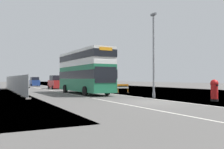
% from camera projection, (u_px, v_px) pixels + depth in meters
% --- Properties ---
extents(ground, '(140.00, 280.00, 0.10)m').
position_uv_depth(ground, '(158.00, 102.00, 18.53)').
color(ground, '#565451').
extents(double_decker_bus, '(3.05, 11.40, 4.98)m').
position_uv_depth(double_decker_bus, '(84.00, 71.00, 28.50)').
color(double_decker_bus, '#1E6B47').
rests_on(double_decker_bus, ground).
extents(lamppost_foreground, '(0.29, 0.70, 7.85)m').
position_uv_depth(lamppost_foreground, '(154.00, 58.00, 22.49)').
color(lamppost_foreground, gray).
rests_on(lamppost_foreground, ground).
extents(red_pillar_postbox, '(0.61, 0.61, 1.70)m').
position_uv_depth(red_pillar_postbox, '(214.00, 89.00, 18.99)').
color(red_pillar_postbox, black).
rests_on(red_pillar_postbox, ground).
extents(roadworks_barrier, '(1.48, 0.65, 1.10)m').
position_uv_depth(roadworks_barrier, '(123.00, 88.00, 29.64)').
color(roadworks_barrier, orange).
rests_on(roadworks_barrier, ground).
extents(construction_site_fence, '(0.44, 27.40, 2.18)m').
position_uv_depth(construction_site_fence, '(14.00, 84.00, 32.94)').
color(construction_site_fence, '#A8AAAD').
rests_on(construction_site_fence, ground).
extents(car_oncoming_near, '(2.05, 4.53, 2.34)m').
position_uv_depth(car_oncoming_near, '(56.00, 83.00, 42.26)').
color(car_oncoming_near, maroon).
rests_on(car_oncoming_near, ground).
extents(car_receding_mid, '(2.07, 3.87, 2.15)m').
position_uv_depth(car_receding_mid, '(23.00, 83.00, 47.00)').
color(car_receding_mid, gray).
rests_on(car_receding_mid, ground).
extents(car_receding_far, '(2.05, 4.13, 2.16)m').
position_uv_depth(car_receding_far, '(35.00, 82.00, 57.44)').
color(car_receding_far, navy).
rests_on(car_receding_far, ground).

